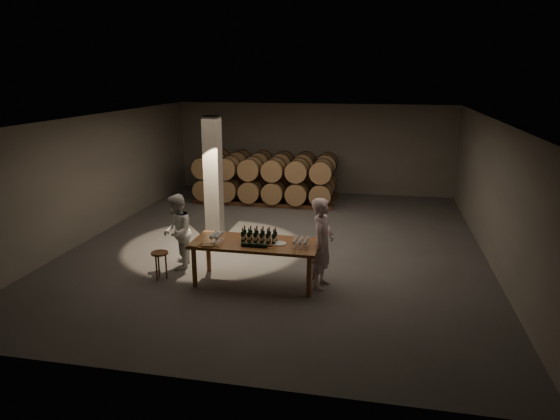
% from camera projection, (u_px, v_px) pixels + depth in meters
% --- Properties ---
extents(room, '(12.00, 12.00, 12.00)m').
position_uv_depth(room, '(213.00, 179.00, 12.92)').
color(room, '#4D4A48').
rests_on(room, ground).
extents(tasting_table, '(2.60, 1.10, 0.90)m').
position_uv_depth(tasting_table, '(255.00, 247.00, 10.23)').
color(tasting_table, brown).
rests_on(tasting_table, ground).
extents(barrel_stack_back, '(4.70, 0.95, 1.57)m').
position_uv_depth(barrel_stack_back, '(272.00, 172.00, 17.76)').
color(barrel_stack_back, brown).
rests_on(barrel_stack_back, ground).
extents(barrel_stack_front, '(4.70, 0.95, 1.57)m').
position_uv_depth(barrel_stack_front, '(263.00, 180.00, 16.44)').
color(barrel_stack_front, brown).
rests_on(barrel_stack_front, ground).
extents(bottle_cluster, '(0.73, 0.23, 0.31)m').
position_uv_depth(bottle_cluster, '(259.00, 237.00, 10.19)').
color(bottle_cluster, black).
rests_on(bottle_cluster, tasting_table).
extents(lying_bottles, '(0.63, 0.08, 0.08)m').
position_uv_depth(lying_bottles, '(255.00, 245.00, 9.90)').
color(lying_bottles, black).
rests_on(lying_bottles, tasting_table).
extents(glass_cluster_left, '(0.20, 0.42, 0.18)m').
position_uv_depth(glass_cluster_left, '(217.00, 235.00, 10.21)').
color(glass_cluster_left, silver).
rests_on(glass_cluster_left, tasting_table).
extents(glass_cluster_right, '(0.30, 0.41, 0.16)m').
position_uv_depth(glass_cluster_right, '(301.00, 240.00, 9.96)').
color(glass_cluster_right, silver).
rests_on(glass_cluster_right, tasting_table).
extents(plate, '(0.29, 0.29, 0.02)m').
position_uv_depth(plate, '(279.00, 243.00, 10.10)').
color(plate, white).
rests_on(plate, tasting_table).
extents(notebook_near, '(0.26, 0.21, 0.03)m').
position_uv_depth(notebook_near, '(208.00, 245.00, 9.99)').
color(notebook_near, brown).
rests_on(notebook_near, tasting_table).
extents(notebook_corner, '(0.24, 0.29, 0.02)m').
position_uv_depth(notebook_corner, '(195.00, 245.00, 10.02)').
color(notebook_corner, brown).
rests_on(notebook_corner, tasting_table).
extents(pen, '(0.14, 0.05, 0.01)m').
position_uv_depth(pen, '(216.00, 247.00, 9.91)').
color(pen, black).
rests_on(pen, tasting_table).
extents(stool, '(0.36, 0.36, 0.60)m').
position_uv_depth(stool, '(160.00, 257.00, 10.52)').
color(stool, brown).
rests_on(stool, ground).
extents(person_man, '(0.57, 0.76, 1.87)m').
position_uv_depth(person_man, '(322.00, 243.00, 10.03)').
color(person_man, beige).
rests_on(person_man, ground).
extents(person_woman, '(0.82, 0.95, 1.69)m').
position_uv_depth(person_woman, '(177.00, 232.00, 11.04)').
color(person_woman, silver).
rests_on(person_woman, ground).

